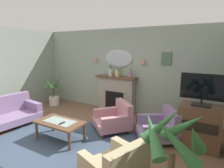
% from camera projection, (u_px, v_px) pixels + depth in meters
% --- Properties ---
extents(floor, '(6.99, 6.47, 0.10)m').
position_uv_depth(floor, '(62.00, 150.00, 3.88)').
color(floor, brown).
rests_on(floor, ground).
extents(wall_back, '(6.99, 0.10, 2.64)m').
position_uv_depth(wall_back, '(123.00, 71.00, 5.98)').
color(wall_back, '#93A393').
rests_on(wall_back, ground).
extents(patterned_rug, '(3.20, 2.40, 0.01)m').
position_uv_depth(patterned_rug, '(68.00, 143.00, 4.04)').
color(patterned_rug, '#38475B').
rests_on(patterned_rug, ground).
extents(fireplace, '(1.36, 0.36, 1.16)m').
position_uv_depth(fireplace, '(116.00, 94.00, 5.99)').
color(fireplace, gray).
rests_on(fireplace, ground).
extents(mantel_vase_right, '(0.12, 0.12, 0.40)m').
position_uv_depth(mantel_vase_right, '(110.00, 70.00, 5.92)').
color(mantel_vase_right, silver).
rests_on(mantel_vase_right, fireplace).
extents(mantel_vase_left, '(0.14, 0.14, 0.35)m').
position_uv_depth(mantel_vase_left, '(117.00, 72.00, 5.80)').
color(mantel_vase_left, tan).
rests_on(mantel_vase_left, fireplace).
extents(mantel_vase_centre, '(0.10, 0.10, 0.35)m').
position_uv_depth(mantel_vase_centre, '(130.00, 72.00, 5.57)').
color(mantel_vase_centre, '#9E6084').
rests_on(mantel_vase_centre, fireplace).
extents(wall_mirror, '(0.96, 0.06, 0.56)m').
position_uv_depth(wall_mirror, '(119.00, 58.00, 5.89)').
color(wall_mirror, '#B2BCC6').
extents(wall_sconce_left, '(0.14, 0.14, 0.14)m').
position_uv_depth(wall_sconce_left, '(96.00, 59.00, 6.28)').
color(wall_sconce_left, '#D17066').
extents(wall_sconce_right, '(0.14, 0.14, 0.14)m').
position_uv_depth(wall_sconce_right, '(143.00, 61.00, 5.44)').
color(wall_sconce_right, '#D17066').
extents(framed_picture, '(0.28, 0.03, 0.36)m').
position_uv_depth(framed_picture, '(166.00, 59.00, 5.15)').
color(framed_picture, '#4C6B56').
extents(coffee_table, '(1.10, 0.60, 0.45)m').
position_uv_depth(coffee_table, '(60.00, 124.00, 4.13)').
color(coffee_table, brown).
rests_on(coffee_table, ground).
extents(tv_remote, '(0.04, 0.16, 0.02)m').
position_uv_depth(tv_remote, '(62.00, 123.00, 3.99)').
color(tv_remote, black).
rests_on(tv_remote, coffee_table).
extents(floral_couch, '(1.06, 1.80, 0.76)m').
position_uv_depth(floral_couch, '(3.00, 115.00, 4.86)').
color(floral_couch, gray).
rests_on(floral_couch, ground).
extents(armchair_near_fireplace, '(1.04, 1.02, 0.71)m').
position_uv_depth(armchair_near_fireplace, '(116.00, 165.00, 2.80)').
color(armchair_near_fireplace, tan).
rests_on(armchair_near_fireplace, ground).
extents(armchair_in_corner, '(1.12, 1.12, 0.71)m').
position_uv_depth(armchair_in_corner, '(160.00, 127.00, 4.15)').
color(armchair_in_corner, gray).
rests_on(armchair_in_corner, ground).
extents(armchair_by_coffee_table, '(1.14, 1.14, 0.71)m').
position_uv_depth(armchair_by_coffee_table, '(115.00, 118.00, 4.66)').
color(armchair_by_coffee_table, '#B77A84').
rests_on(armchair_by_coffee_table, ground).
extents(tv_cabinet, '(0.80, 0.57, 0.90)m').
position_uv_depth(tv_cabinet, '(199.00, 126.00, 3.84)').
color(tv_cabinet, brown).
rests_on(tv_cabinet, ground).
extents(tv_flatscreen, '(0.84, 0.24, 0.65)m').
position_uv_depth(tv_flatscreen, '(203.00, 89.00, 3.67)').
color(tv_flatscreen, black).
rests_on(tv_flatscreen, tv_cabinet).
extents(potted_plant_corner_palm, '(0.82, 0.89, 1.35)m').
position_uv_depth(potted_plant_corner_palm, '(171.00, 164.00, 2.28)').
color(potted_plant_corner_palm, brown).
rests_on(potted_plant_corner_palm, ground).
extents(potted_plant_tall_palm, '(0.54, 0.56, 1.06)m').
position_uv_depth(potted_plant_tall_palm, '(54.00, 92.00, 6.69)').
color(potted_plant_tall_palm, silver).
rests_on(potted_plant_tall_palm, ground).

